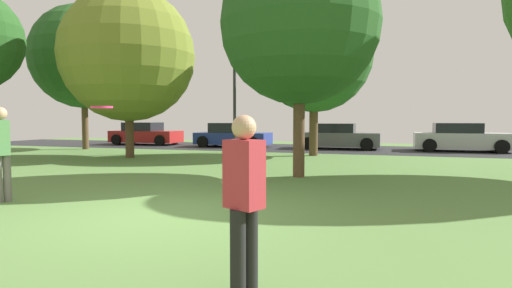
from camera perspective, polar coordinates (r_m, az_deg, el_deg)
ground_plane at (r=6.97m, az=-13.81°, el=-9.73°), size 44.00×44.00×0.00m
road_strip at (r=22.10m, az=8.69°, el=-0.62°), size 44.00×6.40×0.01m
oak_tree_left at (r=17.67m, az=-17.37°, el=11.71°), size 5.36×5.36×6.84m
oak_tree_center at (r=18.01m, az=8.10°, el=12.25°), size 4.95×4.95×6.81m
maple_tree_far at (r=11.47m, az=6.09°, el=16.13°), size 4.27×4.27×6.24m
birch_tree_lone at (r=23.43m, az=-22.89°, el=11.09°), size 5.30×5.30×7.44m
person_thrower at (r=3.63m, az=-1.67°, el=-7.53°), size 0.38×0.33×1.62m
person_catcher at (r=9.15m, az=-31.92°, el=-0.59°), size 0.38×0.33×1.81m
frisbee_disc at (r=5.55m, az=-20.68°, el=4.81°), size 0.32×0.32×0.03m
parked_car_red at (r=26.19m, az=-15.17°, el=1.30°), size 4.30×1.95×1.36m
parked_car_blue at (r=23.22m, az=-3.32°, el=1.13°), size 4.16×2.03×1.35m
parked_car_grey at (r=22.11m, az=11.38°, el=0.96°), size 4.20×2.11×1.34m
parked_car_silver at (r=22.32m, az=26.60°, el=0.73°), size 4.33×2.10×1.38m
street_lamp_post at (r=19.25m, az=-3.00°, el=5.50°), size 0.14×0.14×4.50m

